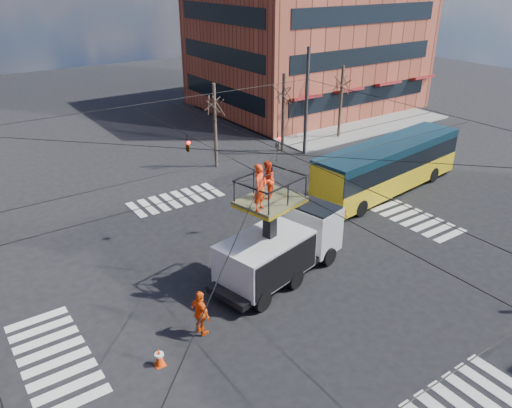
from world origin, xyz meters
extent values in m
plane|color=black|center=(0.00, 0.00, 0.00)|extent=(120.00, 120.00, 0.00)
cube|color=slate|center=(21.00, 21.00, 0.06)|extent=(18.00, 18.00, 0.12)
cube|color=brown|center=(22.00, 24.00, 7.00)|extent=(20.00, 16.00, 14.00)
cube|color=black|center=(22.00, 16.00, 2.45)|extent=(17.00, 0.12, 1.58)
cube|color=black|center=(12.00, 24.00, 2.45)|extent=(0.12, 13.60, 1.58)
cube|color=black|center=(22.00, 16.00, 5.95)|extent=(17.00, 0.12, 1.57)
cube|color=black|center=(12.00, 24.00, 5.95)|extent=(0.12, 13.60, 1.57)
cube|color=black|center=(22.00, 16.00, 9.45)|extent=(17.00, 0.12, 1.57)
cube|color=black|center=(12.00, 24.00, 9.45)|extent=(0.12, 13.60, 1.57)
cylinder|color=#2D2D30|center=(12.00, 12.00, 4.00)|extent=(0.24, 0.24, 8.00)
cylinder|color=black|center=(0.00, 12.00, 5.70)|extent=(24.00, 0.03, 0.03)
cylinder|color=black|center=(12.00, 0.00, 5.70)|extent=(0.03, 24.00, 0.03)
cylinder|color=black|center=(0.00, 0.00, 5.90)|extent=(24.02, 24.02, 0.03)
cylinder|color=black|center=(0.00, 0.00, 5.90)|extent=(24.02, 24.02, 0.03)
cylinder|color=black|center=(0.00, -1.20, 5.60)|extent=(24.00, 0.03, 0.03)
cylinder|color=black|center=(0.00, 1.20, 5.60)|extent=(24.00, 0.03, 0.03)
cylinder|color=black|center=(-1.20, 0.00, 5.50)|extent=(0.03, 24.00, 0.03)
cylinder|color=black|center=(1.20, 0.00, 5.50)|extent=(0.03, 24.00, 0.03)
imported|color=black|center=(2.50, 3.00, 5.10)|extent=(0.16, 0.20, 1.00)
imported|color=black|center=(-1.50, 5.00, 5.35)|extent=(0.26, 1.24, 0.50)
cylinder|color=#382B21|center=(5.00, 13.50, 3.00)|extent=(0.24, 0.24, 6.00)
cylinder|color=#382B21|center=(11.00, 13.50, 3.00)|extent=(0.24, 0.24, 6.00)
cylinder|color=#382B21|center=(17.00, 13.50, 3.00)|extent=(0.24, 0.24, 6.00)
cube|color=black|center=(0.03, -0.42, 0.55)|extent=(7.31, 3.70, 0.30)
cube|color=silver|center=(2.56, 0.16, 1.55)|extent=(2.29, 2.74, 2.20)
cube|color=black|center=(2.56, 0.16, 2.35)|extent=(2.07, 2.60, 0.80)
cube|color=silver|center=(-0.85, -0.62, 1.45)|extent=(4.65, 3.37, 1.80)
cylinder|color=black|center=(2.63, -1.01, 0.45)|extent=(0.96, 0.54, 0.90)
cylinder|color=black|center=(2.11, 1.24, 0.45)|extent=(0.96, 0.54, 0.90)
cylinder|color=black|center=(0.09, -1.58, 0.45)|extent=(0.96, 0.54, 0.90)
cylinder|color=black|center=(-0.42, 0.66, 0.45)|extent=(0.96, 0.54, 0.90)
cylinder|color=black|center=(-2.05, -2.07, 0.45)|extent=(0.96, 0.54, 0.90)
cylinder|color=black|center=(-2.57, 0.17, 0.45)|extent=(0.96, 0.54, 0.90)
cube|color=black|center=(-0.56, -0.55, 2.74)|extent=(0.54, 0.54, 2.68)
cube|color=brown|center=(-0.56, -0.55, 4.08)|extent=(3.00, 2.63, 0.12)
cube|color=yellow|center=(-0.56, -0.55, 3.96)|extent=(3.00, 2.63, 0.12)
imported|color=#FB370F|center=(-1.50, -1.14, 5.12)|extent=(0.85, 0.76, 1.96)
imported|color=#FB370F|center=(-0.57, -0.34, 4.96)|extent=(1.00, 1.00, 1.63)
cube|color=yellow|center=(11.74, 3.51, 0.95)|extent=(12.15, 3.97, 1.30)
cube|color=black|center=(11.74, 3.51, 2.15)|extent=(12.14, 3.92, 1.10)
cube|color=#0B2634|center=(11.74, 3.51, 2.95)|extent=(12.15, 3.97, 0.50)
cube|color=yellow|center=(5.91, 2.82, 1.60)|extent=(0.54, 2.48, 2.80)
cube|color=yellow|center=(17.56, 4.19, 1.60)|extent=(0.54, 2.48, 2.80)
cube|color=black|center=(5.86, 2.82, 0.45)|extent=(0.45, 2.60, 0.30)
cube|color=gold|center=(6.01, 2.84, 2.85)|extent=(0.29, 1.60, 0.35)
cylinder|color=black|center=(7.73, 1.85, 0.50)|extent=(1.03, 0.41, 1.00)
cylinder|color=black|center=(7.45, 4.19, 0.50)|extent=(1.03, 0.41, 1.00)
cylinder|color=black|center=(15.43, 2.75, 0.50)|extent=(1.03, 0.41, 1.00)
cylinder|color=black|center=(15.15, 5.09, 0.50)|extent=(1.03, 0.41, 1.00)
cone|color=red|center=(-6.96, -2.62, 0.37)|extent=(0.36, 0.36, 0.74)
imported|color=#EE550F|center=(-4.88, -1.99, 0.98)|extent=(0.59, 1.19, 1.96)
imported|color=orange|center=(6.15, 1.88, 0.81)|extent=(0.72, 1.11, 1.62)
camera|label=1|loc=(-11.99, -15.94, 12.95)|focal=35.00mm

